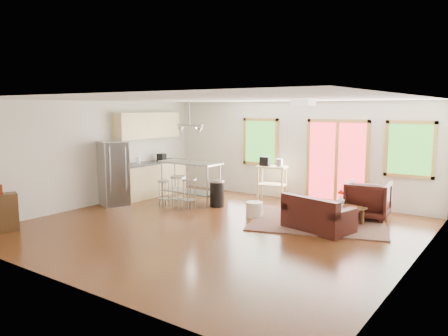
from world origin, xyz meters
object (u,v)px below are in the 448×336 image
Objects in this scene: coffee_table at (340,208)px; ottoman at (302,207)px; refrigerator at (114,173)px; rug at (318,222)px; kitchen_cart at (271,171)px; armchair at (368,198)px; island at (190,174)px; loveseat at (317,217)px.

coffee_table is 1.02m from ottoman.
refrigerator is at bearing -156.91° from ottoman.
kitchen_cart reaches higher than rug.
rug is 0.57m from coffee_table.
armchair is at bearing -8.77° from kitchen_cart.
coffee_table is (0.39, 0.26, 0.31)m from rug.
armchair reaches higher than coffee_table.
coffee_table is 0.81m from armchair.
coffee_table is 2.62m from kitchen_cart.
armchair is 0.57× the size of refrigerator.
rug is 2.58× the size of coffee_table.
ottoman is at bearing 8.99° from island.
loveseat is at bearing 64.17° from armchair.
loveseat is at bearing -42.56° from kitchen_cart.
kitchen_cart is (-1.92, 1.39, 0.78)m from rug.
armchair reaches higher than rug.
coffee_table is 0.64× the size of island.
loveseat is 1.35m from ottoman.
rug is 1.88× the size of loveseat.
island is at bearing -171.01° from ottoman.
loveseat is at bearing -101.10° from coffee_table.
ottoman is at bearing 166.72° from coffee_table.
island reaches higher than loveseat.
ottoman is 3.03m from island.
coffee_table is at bearing 38.29° from refrigerator.
loveseat is 0.86m from coffee_table.
kitchen_cart is at bearing 145.96° from ottoman.
rug is at bearing -0.43° from island.
island is at bearing -139.69° from kitchen_cart.
kitchen_cart is at bearing 144.06° from rug.
rug is 0.78m from ottoman.
rug is 2.37× the size of kitchen_cart.
refrigerator is at bearing -134.61° from island.
loveseat is 1.37× the size of coffee_table.
ottoman is (-1.33, -0.49, -0.28)m from armchair.
rug is 5.12m from refrigerator.
loveseat is at bearing 29.85° from refrigerator.
ottoman is 0.46× the size of kitchen_cart.
refrigerator is 1.92m from island.
loveseat is at bearing -52.73° from ottoman.
ottoman is at bearing -34.04° from kitchen_cart.
refrigerator is at bearing 14.87° from armchair.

